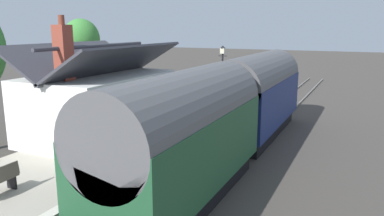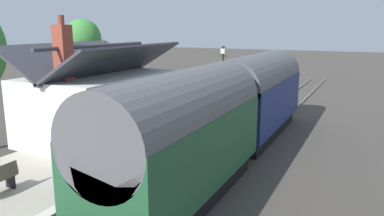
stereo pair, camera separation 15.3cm
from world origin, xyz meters
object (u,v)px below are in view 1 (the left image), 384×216
object	(u,v)px
station_building	(99,103)
bench_near_building	(183,106)
bench_by_lamp	(224,88)
planter_under_sign	(222,81)
train	(230,110)
planter_corner_building	(218,103)
lamp_post_platform	(222,66)
tree_far_left	(81,40)
planter_bench_right	(248,90)
planter_edge_far	(237,89)
bench_mid_platform	(201,97)

from	to	relation	value
station_building	bench_near_building	distance (m)	5.81
bench_by_lamp	planter_under_sign	world-z (taller)	bench_by_lamp
train	planter_corner_building	bearing A→B (deg)	26.23
lamp_post_platform	tree_far_left	world-z (taller)	tree_far_left
bench_by_lamp	planter_bench_right	world-z (taller)	planter_bench_right
station_building	planter_bench_right	bearing A→B (deg)	-13.70
station_building	planter_edge_far	distance (m)	13.11
lamp_post_platform	planter_bench_right	bearing A→B (deg)	0.49
lamp_post_platform	planter_edge_far	bearing A→B (deg)	10.08
planter_edge_far	planter_corner_building	distance (m)	5.75
train	planter_under_sign	world-z (taller)	train
bench_near_building	planter_edge_far	world-z (taller)	bench_near_building
bench_by_lamp	planter_under_sign	bearing A→B (deg)	23.46
bench_by_lamp	bench_mid_platform	world-z (taller)	same
bench_mid_platform	bench_near_building	size ratio (longest dim) A/B	1.00
planter_under_sign	bench_by_lamp	bearing A→B (deg)	-156.54
bench_by_lamp	station_building	bearing A→B (deg)	174.08
bench_by_lamp	planter_edge_far	xyz separation A→B (m)	(0.37, -0.81, -0.07)
lamp_post_platform	train	bearing A→B (deg)	-155.90
planter_under_sign	planter_edge_far	distance (m)	3.90
planter_edge_far	tree_far_left	xyz separation A→B (m)	(-3.39, 11.36, 3.51)
planter_under_sign	train	bearing A→B (deg)	-157.95
planter_corner_building	bench_mid_platform	bearing A→B (deg)	51.42
bench_by_lamp	planter_under_sign	xyz separation A→B (m)	(3.50, 1.52, -0.04)
lamp_post_platform	bench_by_lamp	bearing A→B (deg)	18.92
train	tree_far_left	xyz separation A→B (m)	(7.74, 14.80, 2.51)
bench_by_lamp	planter_edge_far	distance (m)	0.90
planter_edge_far	planter_bench_right	bearing A→B (deg)	-105.05
train	planter_corner_building	distance (m)	6.12
bench_near_building	station_building	bearing A→B (deg)	166.02
station_building	bench_by_lamp	world-z (taller)	station_building
lamp_post_platform	bench_mid_platform	bearing A→B (deg)	55.05
planter_edge_far	bench_mid_platform	bearing A→B (deg)	168.16
planter_under_sign	bench_mid_platform	bearing A→B (deg)	-169.27
planter_under_sign	planter_bench_right	world-z (taller)	planter_bench_right
train	planter_corner_building	size ratio (longest dim) A/B	19.16
bench_mid_platform	planter_bench_right	xyz separation A→B (m)	(4.10, -1.88, 0.00)
bench_mid_platform	planter_bench_right	distance (m)	4.51
planter_edge_far	tree_far_left	size ratio (longest dim) A/B	0.12
bench_near_building	planter_bench_right	xyz separation A→B (m)	(7.08, -1.70, 0.00)
lamp_post_platform	planter_under_sign	bearing A→B (deg)	20.75
train	lamp_post_platform	size ratio (longest dim) A/B	4.52
station_building	tree_far_left	xyz separation A→B (m)	(9.50, 9.25, 2.39)
planter_under_sign	tree_far_left	size ratio (longest dim) A/B	0.13
bench_near_building	planter_under_sign	world-z (taller)	bench_near_building
station_building	bench_near_building	size ratio (longest dim) A/B	4.89
planter_edge_far	lamp_post_platform	distance (m)	6.22
planter_bench_right	lamp_post_platform	bearing A→B (deg)	-179.51
bench_mid_platform	planter_under_sign	bearing A→B (deg)	10.73
planter_corner_building	planter_under_sign	bearing A→B (deg)	19.34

